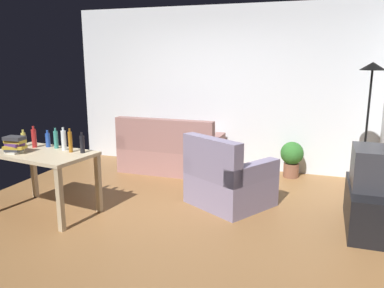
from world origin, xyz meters
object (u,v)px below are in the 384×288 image
at_px(desk, 43,161).
at_px(bottle_tall, 56,139).
at_px(bottle_clear, 64,140).
at_px(bottle_amber, 70,142).
at_px(bottle_squat, 24,139).
at_px(armchair, 227,181).
at_px(book_stack, 15,144).
at_px(torchiere_lamp, 370,94).
at_px(tv_stand, 368,208).
at_px(potted_plant, 292,157).
at_px(bottle_blue, 48,140).
at_px(bottle_dark, 82,144).
at_px(bottle_red, 34,138).
at_px(tv, 372,168).
at_px(couch, 171,153).

height_order(desk, bottle_tall, bottle_tall).
bearing_deg(bottle_clear, bottle_amber, -24.32).
bearing_deg(bottle_tall, bottle_squat, -174.60).
bearing_deg(armchair, book_stack, 56.27).
height_order(torchiere_lamp, bottle_clear, torchiere_lamp).
bearing_deg(tv_stand, potted_plant, 30.05).
bearing_deg(torchiere_lamp, desk, -155.27).
bearing_deg(bottle_amber, armchair, 26.05).
bearing_deg(bottle_amber, bottle_tall, 158.95).
xyz_separation_m(bottle_squat, bottle_tall, (0.46, 0.04, 0.02)).
height_order(bottle_blue, bottle_amber, bottle_amber).
bearing_deg(torchiere_lamp, bottle_tall, -158.12).
xyz_separation_m(desk, bottle_amber, (0.32, 0.11, 0.24)).
xyz_separation_m(desk, bottle_squat, (-0.44, 0.18, 0.20)).
relative_size(bottle_tall, bottle_dark, 1.03).
distance_m(potted_plant, armchair, 1.64).
xyz_separation_m(bottle_clear, book_stack, (-0.45, -0.32, -0.02)).
height_order(bottle_squat, bottle_clear, bottle_clear).
height_order(bottle_tall, bottle_dark, bottle_tall).
distance_m(bottle_blue, bottle_tall, 0.15).
xyz_separation_m(bottle_squat, bottle_red, (0.17, -0.00, 0.03)).
bearing_deg(tv, bottle_dark, 101.44).
bearing_deg(bottle_tall, tv, 8.61).
xyz_separation_m(torchiere_lamp, bottle_tall, (-3.65, -1.47, -0.54)).
bearing_deg(couch, bottle_clear, 72.83).
height_order(torchiere_lamp, bottle_blue, torchiere_lamp).
xyz_separation_m(tv_stand, bottle_blue, (-3.80, -0.52, 0.61)).
relative_size(armchair, bottle_amber, 4.19).
bearing_deg(bottle_squat, potted_plant, 35.62).
relative_size(bottle_clear, bottle_dark, 1.13).
distance_m(torchiere_lamp, bottle_clear, 3.85).
bearing_deg(couch, tv_stand, 155.03).
bearing_deg(tv_stand, desk, 101.97).
relative_size(bottle_blue, bottle_dark, 0.86).
bearing_deg(book_stack, desk, 27.15).
relative_size(armchair, bottle_blue, 5.60).
bearing_deg(tv, couch, 65.06).
distance_m(potted_plant, bottle_clear, 3.45).
distance_m(tv, desk, 3.76).
relative_size(bottle_squat, bottle_amber, 0.75).
distance_m(bottle_clear, bottle_dark, 0.30).
distance_m(bottle_squat, bottle_dark, 0.91).
relative_size(potted_plant, bottle_blue, 2.65).
relative_size(bottle_clear, bottle_amber, 0.98).
distance_m(tv, bottle_dark, 3.28).
distance_m(bottle_squat, book_stack, 0.36).
relative_size(couch, tv, 2.72).
relative_size(couch, bottle_clear, 5.80).
bearing_deg(armchair, couch, -12.19).
relative_size(desk, bottle_squat, 6.00).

